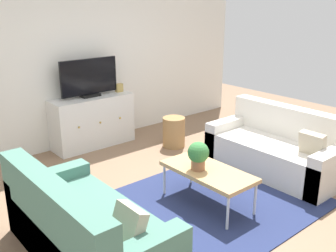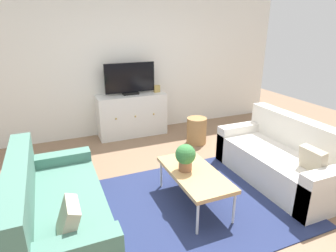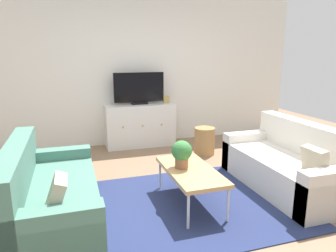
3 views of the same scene
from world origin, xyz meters
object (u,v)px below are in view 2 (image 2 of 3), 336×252
(couch_left_side, at_px, (52,214))
(flat_screen_tv, at_px, (130,79))
(couch_right_side, at_px, (284,160))
(mantel_clock, at_px, (157,89))
(tv_console, at_px, (132,115))
(coffee_table, at_px, (194,174))
(potted_plant, at_px, (186,156))
(wicker_basket, at_px, (197,131))

(couch_left_side, relative_size, flat_screen_tv, 1.90)
(couch_right_side, relative_size, mantel_clock, 13.24)
(couch_left_side, bearing_deg, tv_console, 57.99)
(flat_screen_tv, bearing_deg, coffee_table, -89.34)
(tv_console, bearing_deg, flat_screen_tv, 90.00)
(coffee_table, xyz_separation_m, potted_plant, (-0.07, 0.08, 0.20))
(couch_right_side, xyz_separation_m, wicker_basket, (-0.47, 1.54, -0.05))
(potted_plant, bearing_deg, tv_console, 88.85)
(tv_console, bearing_deg, potted_plant, -91.15)
(couch_right_side, xyz_separation_m, flat_screen_tv, (-1.38, 2.39, 0.77))
(potted_plant, xyz_separation_m, tv_console, (0.05, 2.33, -0.21))
(coffee_table, bearing_deg, couch_right_side, 1.36)
(potted_plant, distance_m, mantel_clock, 2.41)
(flat_screen_tv, bearing_deg, tv_console, -90.00)
(potted_plant, bearing_deg, couch_left_side, -178.24)
(flat_screen_tv, height_order, mantel_clock, flat_screen_tv)
(potted_plant, height_order, mantel_clock, mantel_clock)
(mantel_clock, relative_size, wicker_basket, 0.28)
(couch_left_side, height_order, coffee_table, couch_left_side)
(potted_plant, xyz_separation_m, mantel_clock, (0.55, 2.33, 0.24))
(couch_right_side, bearing_deg, potted_plant, 178.23)
(flat_screen_tv, relative_size, wicker_basket, 1.98)
(mantel_clock, bearing_deg, flat_screen_tv, 177.72)
(coffee_table, relative_size, flat_screen_tv, 1.15)
(flat_screen_tv, bearing_deg, couch_left_side, -121.79)
(mantel_clock, distance_m, wicker_basket, 1.11)
(tv_console, relative_size, flat_screen_tv, 1.37)
(potted_plant, relative_size, tv_console, 0.25)
(coffee_table, relative_size, tv_console, 0.84)
(tv_console, xyz_separation_m, wicker_basket, (0.91, -0.83, -0.16))
(couch_right_side, height_order, flat_screen_tv, flat_screen_tv)
(coffee_table, relative_size, mantel_clock, 7.99)
(coffee_table, bearing_deg, flat_screen_tv, 90.66)
(flat_screen_tv, bearing_deg, wicker_basket, -43.07)
(tv_console, distance_m, wicker_basket, 1.25)
(wicker_basket, bearing_deg, couch_right_side, -73.05)
(couch_left_side, bearing_deg, coffee_table, -1.22)
(mantel_clock, bearing_deg, potted_plant, -103.24)
(coffee_table, xyz_separation_m, wicker_basket, (0.88, 1.57, -0.16))
(tv_console, bearing_deg, mantel_clock, 0.01)
(potted_plant, distance_m, tv_console, 2.34)
(couch_right_side, distance_m, potted_plant, 1.46)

